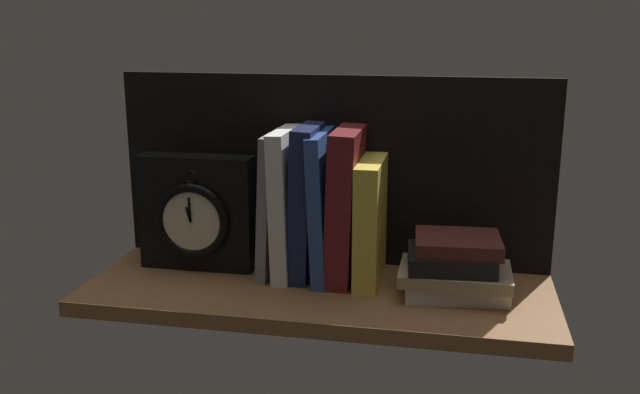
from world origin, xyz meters
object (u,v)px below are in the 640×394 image
(book_navy_bierce, at_px, (306,202))
(book_maroon_dawkins, at_px, (345,205))
(book_blue_modern, at_px, (324,206))
(framed_clock, at_px, (197,213))
(book_yellow_seinlanguage, at_px, (371,221))
(book_stack_side, at_px, (455,267))
(book_white_catcher, at_px, (286,203))
(book_gray_chess, at_px, (271,204))

(book_navy_bierce, relative_size, book_maroon_dawkins, 1.01)
(book_blue_modern, relative_size, framed_clock, 1.24)
(book_yellow_seinlanguage, bearing_deg, book_stack_side, -16.58)
(framed_clock, bearing_deg, book_white_catcher, 0.84)
(book_navy_bierce, bearing_deg, book_maroon_dawkins, -0.00)
(book_blue_modern, distance_m, framed_clock, 0.23)
(book_yellow_seinlanguage, distance_m, book_stack_side, 0.16)
(book_blue_modern, xyz_separation_m, framed_clock, (-0.23, -0.00, -0.02))
(book_blue_modern, xyz_separation_m, book_stack_side, (0.22, -0.04, -0.08))
(book_gray_chess, height_order, book_maroon_dawkins, book_maroon_dawkins)
(book_gray_chess, bearing_deg, book_blue_modern, 0.00)
(book_gray_chess, bearing_deg, book_yellow_seinlanguage, 0.00)
(book_white_catcher, bearing_deg, framed_clock, -179.16)
(book_navy_bierce, relative_size, book_yellow_seinlanguage, 1.26)
(book_gray_chess, xyz_separation_m, book_stack_side, (0.31, -0.04, -0.08))
(book_white_catcher, distance_m, framed_clock, 0.16)
(book_navy_bierce, height_order, book_yellow_seinlanguage, book_navy_bierce)
(book_maroon_dawkins, xyz_separation_m, book_yellow_seinlanguage, (0.04, 0.00, -0.02))
(book_maroon_dawkins, xyz_separation_m, framed_clock, (-0.26, -0.00, -0.03))
(book_white_catcher, height_order, book_yellow_seinlanguage, book_white_catcher)
(book_maroon_dawkins, bearing_deg, book_white_catcher, 180.00)
(book_white_catcher, height_order, book_blue_modern, book_white_catcher)
(book_blue_modern, height_order, book_stack_side, book_blue_modern)
(book_white_catcher, relative_size, framed_clock, 1.25)
(book_blue_modern, relative_size, book_maroon_dawkins, 0.97)
(book_white_catcher, height_order, book_maroon_dawkins, book_maroon_dawkins)
(book_gray_chess, distance_m, book_navy_bierce, 0.06)
(book_blue_modern, xyz_separation_m, book_yellow_seinlanguage, (0.08, 0.00, -0.02))
(book_gray_chess, bearing_deg, book_maroon_dawkins, -0.00)
(framed_clock, bearing_deg, book_yellow_seinlanguage, 0.44)
(book_blue_modern, height_order, framed_clock, book_blue_modern)
(book_blue_modern, bearing_deg, book_stack_side, -10.82)
(book_gray_chess, distance_m, book_yellow_seinlanguage, 0.17)
(book_blue_modern, relative_size, book_yellow_seinlanguage, 1.21)
(book_white_catcher, bearing_deg, book_gray_chess, 180.00)
(book_blue_modern, height_order, book_yellow_seinlanguage, book_blue_modern)
(book_navy_bierce, distance_m, book_blue_modern, 0.03)
(book_blue_modern, distance_m, book_yellow_seinlanguage, 0.08)
(book_yellow_seinlanguage, distance_m, framed_clock, 0.30)
(book_white_catcher, height_order, book_navy_bierce, book_navy_bierce)
(book_yellow_seinlanguage, xyz_separation_m, framed_clock, (-0.30, -0.00, -0.00))
(book_yellow_seinlanguage, relative_size, framed_clock, 1.02)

